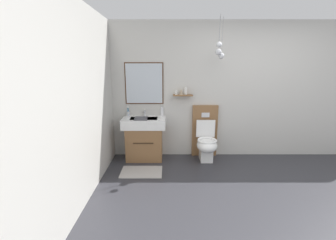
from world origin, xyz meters
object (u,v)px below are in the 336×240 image
Objects in this scene: vanity_sink_left at (145,137)px; soap_dispenser at (162,112)px; toothbrush_cup at (128,113)px; folded_hand_towel at (141,118)px; toilet at (206,140)px.

soap_dispenser is (0.33, 0.16, 0.46)m from vanity_sink_left.
toothbrush_cup is 0.91× the size of folded_hand_towel.
folded_hand_towel is (-1.19, -0.13, 0.44)m from toilet.
toilet reaches higher than soap_dispenser.
soap_dispenser reaches higher than folded_hand_towel.
folded_hand_towel is (-0.37, -0.30, -0.07)m from soap_dispenser.
toilet is (1.15, -0.01, -0.04)m from vanity_sink_left.
vanity_sink_left is at bearing -153.29° from soap_dispenser.
soap_dispenser is 0.92× the size of folded_hand_towel.
folded_hand_towel is at bearing -140.96° from soap_dispenser.
toilet reaches higher than folded_hand_towel.
soap_dispenser is at bearing 168.26° from toilet.
toothbrush_cup is at bearing 154.03° from vanity_sink_left.
vanity_sink_left is 0.79× the size of toilet.
toilet is 4.55× the size of folded_hand_towel.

